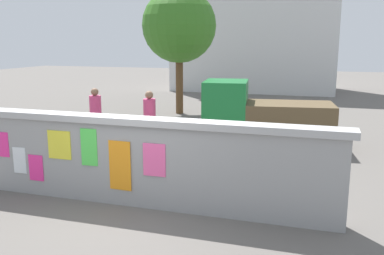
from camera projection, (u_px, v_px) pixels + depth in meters
The scene contains 9 objects.
ground at pixel (232, 124), 15.20m from camera, with size 60.00×60.00×0.00m, color #605B56.
poster_wall at pixel (139, 161), 7.56m from camera, with size 7.31×0.42×1.63m.
auto_rickshaw_truck at pixel (260, 115), 11.93m from camera, with size 3.76×1.96×1.85m.
motorcycle at pixel (152, 151), 9.70m from camera, with size 1.90×0.56×0.87m.
bicycle_near at pixel (95, 141), 11.07m from camera, with size 1.69×0.45×0.95m.
person_walking at pixel (96, 110), 12.25m from camera, with size 0.43×0.43×1.62m.
person_bystander at pixel (150, 114), 11.56m from camera, with size 0.48×0.48×1.62m.
tree_roadside at pixel (179, 26), 16.81m from camera, with size 2.98×2.98×5.06m.
building_background at pixel (256, 31), 25.43m from camera, with size 9.80×5.07×7.08m.
Camera 1 is at (3.08, -6.67, 2.94)m, focal length 39.27 mm.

